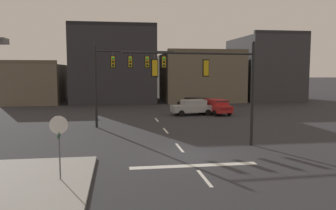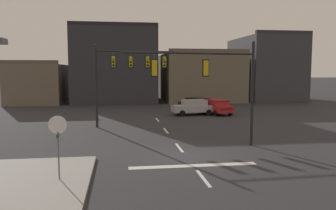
# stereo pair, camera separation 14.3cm
# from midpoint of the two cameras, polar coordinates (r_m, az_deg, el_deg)

# --- Properties ---
(ground_plane) EXTENTS (400.00, 400.00, 0.00)m
(ground_plane) POSITION_cam_midpoint_polar(r_m,az_deg,el_deg) (19.07, 2.82, -8.46)
(ground_plane) COLOR #2B2B30
(sidewalk_near_corner) EXTENTS (5.00, 8.00, 0.15)m
(sidewalk_near_corner) POSITION_cam_midpoint_polar(r_m,az_deg,el_deg) (15.31, -22.61, -12.22)
(sidewalk_near_corner) COLOR gray
(sidewalk_near_corner) RESTS_ON ground
(stop_bar_paint) EXTENTS (6.40, 0.50, 0.01)m
(stop_bar_paint) POSITION_cam_midpoint_polar(r_m,az_deg,el_deg) (17.18, 4.16, -10.06)
(stop_bar_paint) COLOR silver
(stop_bar_paint) RESTS_ON ground
(lane_centreline) EXTENTS (0.16, 26.40, 0.01)m
(lane_centreline) POSITION_cam_midpoint_polar(r_m,az_deg,el_deg) (20.98, 1.74, -7.13)
(lane_centreline) COLOR silver
(lane_centreline) RESTS_ON ground
(signal_mast_near_side) EXTENTS (8.16, 1.12, 6.50)m
(signal_mast_near_side) POSITION_cam_midpoint_polar(r_m,az_deg,el_deg) (20.72, 7.79, 4.65)
(signal_mast_near_side) COLOR black
(signal_mast_near_side) RESTS_ON ground
(signal_mast_far_side) EXTENTS (6.60, 0.48, 6.83)m
(signal_mast_far_side) POSITION_cam_midpoint_polar(r_m,az_deg,el_deg) (28.57, -7.62, 5.97)
(signal_mast_far_side) COLOR black
(signal_mast_far_side) RESTS_ON ground
(stop_sign) EXTENTS (0.76, 0.64, 2.83)m
(stop_sign) POSITION_cam_midpoint_polar(r_m,az_deg,el_deg) (14.89, -18.03, -4.35)
(stop_sign) COLOR #56565B
(stop_sign) RESTS_ON ground
(car_lot_nearside) EXTENTS (4.59, 2.28, 1.61)m
(car_lot_nearside) POSITION_cam_midpoint_polar(r_m,az_deg,el_deg) (36.16, 4.02, -0.32)
(car_lot_nearside) COLOR #9EA0A5
(car_lot_nearside) RESTS_ON ground
(car_lot_middle) EXTENTS (3.89, 4.68, 1.61)m
(car_lot_middle) POSITION_cam_midpoint_polar(r_m,az_deg,el_deg) (39.07, 4.64, 0.13)
(car_lot_middle) COLOR black
(car_lot_middle) RESTS_ON ground
(car_lot_farside) EXTENTS (2.65, 4.67, 1.61)m
(car_lot_farside) POSITION_cam_midpoint_polar(r_m,az_deg,el_deg) (37.07, 7.89, -0.21)
(car_lot_farside) COLOR #A81E1E
(car_lot_farside) RESTS_ON ground
(building_row) EXTENTS (43.23, 13.79, 11.16)m
(building_row) POSITION_cam_midpoint_polar(r_m,az_deg,el_deg) (53.92, -0.05, 5.62)
(building_row) COLOR #665B4C
(building_row) RESTS_ON ground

